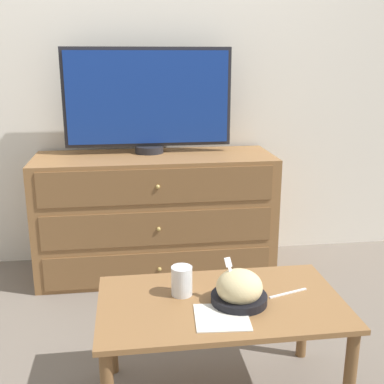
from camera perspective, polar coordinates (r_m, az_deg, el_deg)
name	(u,v)px	position (r m, az deg, el deg)	size (l,w,h in m)	color
ground_plane	(136,254)	(3.31, -6.66, -7.34)	(12.00, 12.00, 0.00)	#70665B
wall_back	(129,55)	(3.07, -7.47, 15.75)	(12.00, 0.05, 2.60)	white
dresser	(156,215)	(2.93, -4.32, -2.74)	(1.40, 0.50, 0.73)	olive
tv	(148,100)	(2.89, -5.23, 10.84)	(0.98, 0.17, 0.62)	#232328
coffee_table	(221,316)	(1.86, 3.43, -14.43)	(0.91, 0.53, 0.42)	olive
takeout_bowl	(239,290)	(1.80, 5.62, -11.48)	(0.21, 0.21, 0.16)	black
drink_cup	(182,282)	(1.85, -1.22, -10.67)	(0.08, 0.08, 0.11)	#9E6638
napkin	(222,317)	(1.72, 3.55, -14.58)	(0.20, 0.20, 0.00)	silver
knife	(288,293)	(1.91, 11.32, -11.67)	(0.16, 0.06, 0.01)	white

